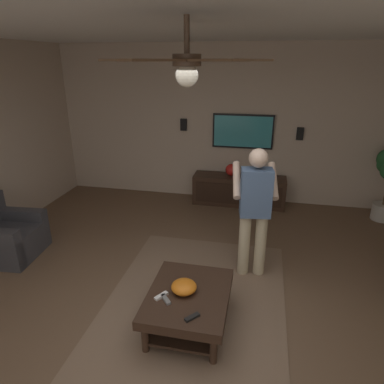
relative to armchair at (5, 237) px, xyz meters
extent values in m
plane|color=brown|center=(-0.87, -2.71, -0.28)|extent=(8.77, 8.77, 0.00)
cube|color=#BCA893|center=(2.83, -2.71, 1.15)|extent=(0.10, 6.64, 2.86)
cube|color=white|center=(-0.87, -2.71, 2.63)|extent=(7.51, 6.64, 0.10)
cube|color=#7A604C|center=(-0.60, -2.78, -0.27)|extent=(3.07, 1.98, 0.01)
cube|color=#38383D|center=(0.00, -0.04, -0.08)|extent=(0.86, 0.86, 0.40)
cube|color=#38383D|center=(0.32, -0.02, 0.00)|extent=(0.22, 0.81, 0.56)
cube|color=#332116|center=(-0.80, -2.78, 0.07)|extent=(1.00, 0.80, 0.10)
cylinder|color=#332116|center=(-0.38, -3.10, -0.13)|extent=(0.07, 0.07, 0.30)
cylinder|color=#332116|center=(-0.38, -2.46, -0.13)|extent=(0.07, 0.07, 0.30)
cylinder|color=#332116|center=(-1.22, -3.10, -0.13)|extent=(0.07, 0.07, 0.30)
cylinder|color=#332116|center=(-1.22, -2.46, -0.13)|extent=(0.07, 0.07, 0.30)
cube|color=black|center=(-0.80, -2.78, -0.18)|extent=(0.88, 0.68, 0.03)
cube|color=#332116|center=(2.50, -3.02, 0.00)|extent=(0.44, 1.70, 0.55)
cube|color=black|center=(2.28, -3.02, 0.00)|extent=(0.01, 1.56, 0.39)
cube|color=black|center=(2.74, -3.02, 1.06)|extent=(0.05, 1.11, 0.62)
cube|color=teal|center=(2.72, -3.02, 1.06)|extent=(0.01, 1.05, 0.56)
cylinder|color=#C6B793|center=(0.28, -3.46, 0.13)|extent=(0.14, 0.14, 0.82)
cylinder|color=#C6B793|center=(0.26, -3.26, 0.13)|extent=(0.14, 0.14, 0.82)
cube|color=slate|center=(0.27, -3.36, 0.83)|extent=(0.27, 0.39, 0.58)
sphere|color=beige|center=(0.27, -3.36, 1.25)|extent=(0.22, 0.22, 0.22)
cylinder|color=beige|center=(0.48, -3.55, 0.92)|extent=(0.49, 0.16, 0.37)
cylinder|color=beige|center=(0.42, -3.12, 0.92)|extent=(0.49, 0.16, 0.37)
cube|color=white|center=(0.65, -3.31, 0.82)|extent=(0.05, 0.06, 0.16)
cylinder|color=#B7B2A8|center=(2.33, -5.48, -0.14)|extent=(0.33, 0.33, 0.28)
ellipsoid|color=orange|center=(-0.79, -2.74, 0.18)|extent=(0.26, 0.26, 0.12)
cube|color=white|center=(-0.91, -2.54, 0.13)|extent=(0.15, 0.12, 0.02)
cube|color=black|center=(-1.14, -2.89, 0.13)|extent=(0.14, 0.13, 0.02)
cube|color=slate|center=(-0.95, -2.59, 0.13)|extent=(0.14, 0.13, 0.02)
sphere|color=red|center=(2.53, -2.86, 0.38)|extent=(0.22, 0.22, 0.22)
cube|color=black|center=(2.75, -4.03, 1.06)|extent=(0.06, 0.12, 0.22)
cube|color=black|center=(2.75, -1.90, 1.14)|extent=(0.06, 0.12, 0.22)
cylinder|color=#4C3828|center=(-1.07, -2.84, 2.42)|extent=(0.04, 0.04, 0.28)
cylinder|color=#4C3828|center=(-1.07, -2.84, 2.28)|extent=(0.20, 0.20, 0.08)
sphere|color=silver|center=(-1.07, -2.84, 2.18)|extent=(0.16, 0.16, 0.16)
cube|color=brown|center=(-0.76, -2.77, 2.28)|extent=(0.57, 0.24, 0.02)
cube|color=brown|center=(-1.12, -2.53, 2.28)|extent=(0.21, 0.57, 0.02)
cube|color=brown|center=(-1.37, -2.72, 2.28)|extent=(0.56, 0.32, 0.02)
cube|color=brown|center=(-1.31, -3.06, 2.28)|extent=(0.49, 0.47, 0.02)
cube|color=brown|center=(-0.96, -3.14, 2.28)|extent=(0.30, 0.57, 0.02)
camera|label=1|loc=(-3.51, -3.40, 2.28)|focal=31.77mm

